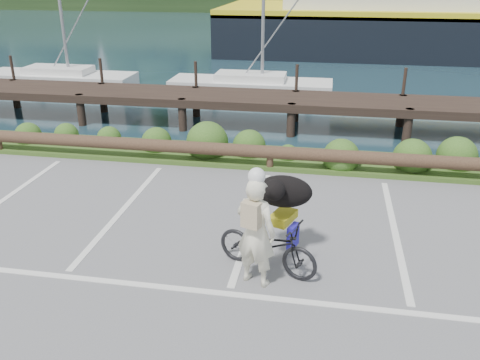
% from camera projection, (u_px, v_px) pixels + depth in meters
% --- Properties ---
extents(ground, '(72.00, 72.00, 0.00)m').
position_uv_depth(ground, '(234.00, 279.00, 7.80)').
color(ground, '#5D5D60').
extents(vegetation_strip, '(34.00, 1.60, 0.10)m').
position_uv_depth(vegetation_strip, '(273.00, 158.00, 12.60)').
color(vegetation_strip, '#3D5B21').
rests_on(vegetation_strip, ground).
extents(log_rail, '(32.00, 0.30, 0.60)m').
position_uv_depth(log_rail, '(270.00, 170.00, 11.98)').
color(log_rail, '#443021').
rests_on(log_rail, ground).
extents(bicycle, '(1.78, 1.11, 0.88)m').
position_uv_depth(bicycle, '(267.00, 245.00, 7.88)').
color(bicycle, black).
rests_on(bicycle, ground).
extents(cyclist, '(0.73, 0.60, 1.72)m').
position_uv_depth(cyclist, '(256.00, 232.00, 7.41)').
color(cyclist, beige).
rests_on(cyclist, ground).
extents(dog, '(0.73, 1.01, 0.53)m').
position_uv_depth(dog, '(284.00, 191.00, 8.04)').
color(dog, black).
rests_on(dog, bicycle).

